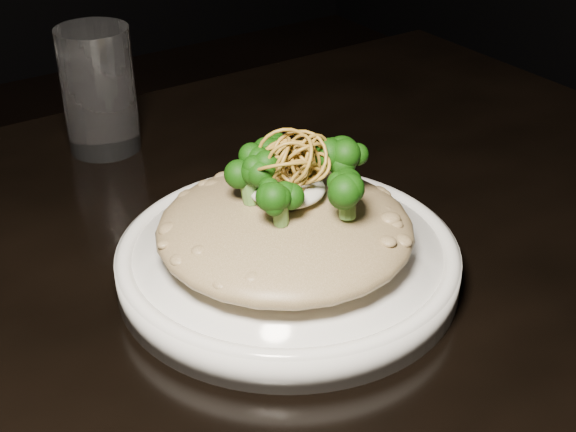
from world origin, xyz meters
name	(u,v)px	position (x,y,z in m)	size (l,w,h in m)	color
table	(230,383)	(0.00, 0.00, 0.67)	(1.10, 0.80, 0.75)	black
plate	(288,262)	(0.05, 0.00, 0.76)	(0.26, 0.26, 0.03)	white
risotto	(285,229)	(0.05, -0.01, 0.80)	(0.19, 0.19, 0.04)	brown
broccoli	(292,173)	(0.06, 0.00, 0.84)	(0.11, 0.11, 0.04)	black
cheese	(287,188)	(0.06, 0.00, 0.83)	(0.06, 0.06, 0.02)	silver
shallots	(297,159)	(0.06, 0.00, 0.85)	(0.05, 0.05, 0.03)	#895E1D
drinking_glass	(99,90)	(0.03, 0.29, 0.81)	(0.07, 0.07, 0.12)	white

